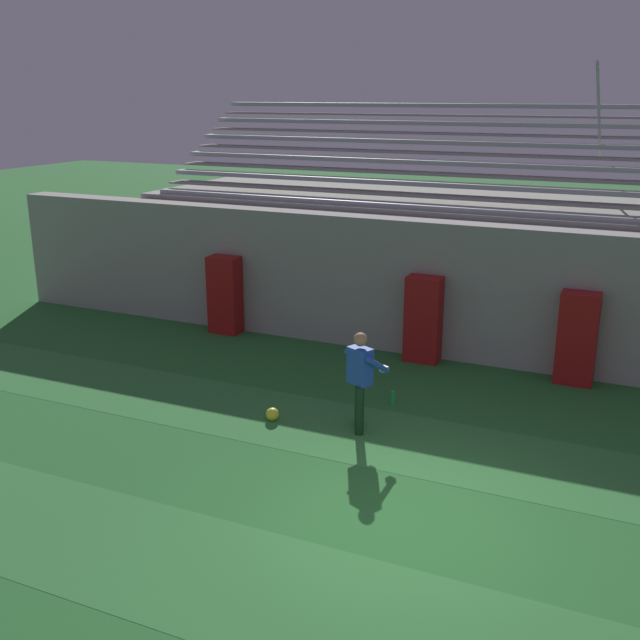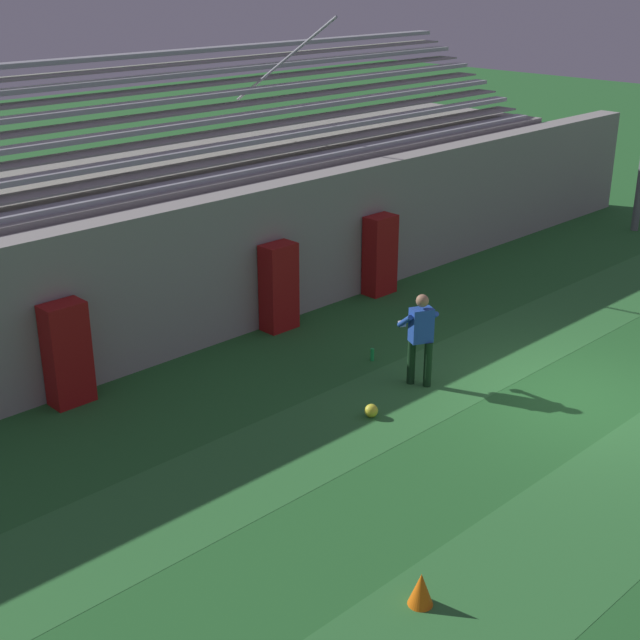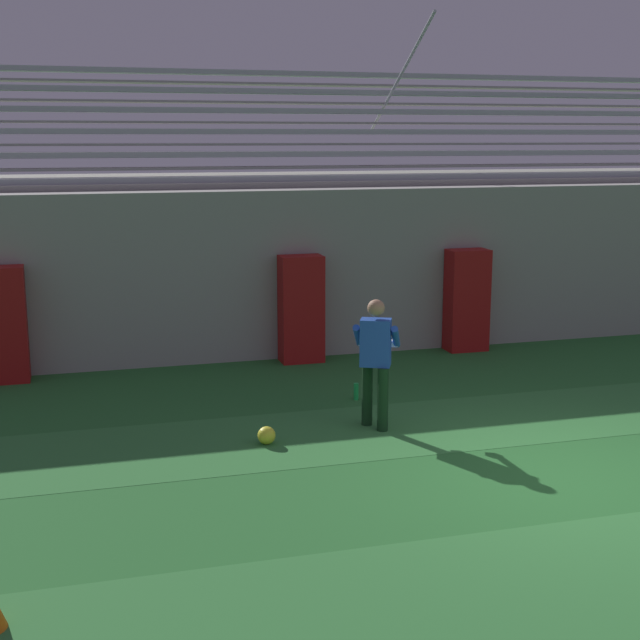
% 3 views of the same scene
% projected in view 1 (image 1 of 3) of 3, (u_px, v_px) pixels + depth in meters
% --- Properties ---
extents(ground_plane, '(80.00, 80.00, 0.00)m').
position_uv_depth(ground_plane, '(398.00, 523.00, 9.55)').
color(ground_plane, '#286B2D').
extents(turf_stripe_mid, '(28.00, 2.06, 0.01)m').
position_uv_depth(turf_stripe_mid, '(341.00, 612.00, 7.91)').
color(turf_stripe_mid, '#337A38').
rests_on(turf_stripe_mid, ground).
extents(turf_stripe_far, '(28.00, 2.06, 0.01)m').
position_uv_depth(turf_stripe_far, '(444.00, 450.00, 11.50)').
color(turf_stripe_far, '#337A38').
rests_on(turf_stripe_far, ground).
extents(back_wall, '(24.00, 0.60, 2.80)m').
position_uv_depth(back_wall, '(505.00, 296.00, 14.81)').
color(back_wall, '#999691').
rests_on(back_wall, ground).
extents(padding_pillar_gate_left, '(0.70, 0.44, 1.76)m').
position_uv_depth(padding_pillar_gate_left, '(423.00, 319.00, 15.07)').
color(padding_pillar_gate_left, maroon).
rests_on(padding_pillar_gate_left, ground).
extents(padding_pillar_gate_right, '(0.70, 0.44, 1.76)m').
position_uv_depth(padding_pillar_gate_right, '(577.00, 338.00, 13.91)').
color(padding_pillar_gate_right, maroon).
rests_on(padding_pillar_gate_right, ground).
extents(padding_pillar_far_left, '(0.70, 0.44, 1.76)m').
position_uv_depth(padding_pillar_far_left, '(225.00, 295.00, 16.89)').
color(padding_pillar_far_left, maroon).
rests_on(padding_pillar_far_left, ground).
extents(bleacher_stand, '(18.00, 4.75, 5.83)m').
position_uv_depth(bleacher_stand, '(528.00, 263.00, 17.13)').
color(bleacher_stand, '#999691').
rests_on(bleacher_stand, ground).
extents(goalkeeper, '(0.72, 0.70, 1.67)m').
position_uv_depth(goalkeeper, '(361.00, 375.00, 11.90)').
color(goalkeeper, '#143319').
rests_on(goalkeeper, ground).
extents(soccer_ball, '(0.22, 0.22, 0.22)m').
position_uv_depth(soccer_ball, '(272.00, 414.00, 12.51)').
color(soccer_ball, yellow).
rests_on(soccer_ball, ground).
extents(water_bottle, '(0.07, 0.07, 0.24)m').
position_uv_depth(water_bottle, '(393.00, 398.00, 13.16)').
color(water_bottle, green).
rests_on(water_bottle, ground).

